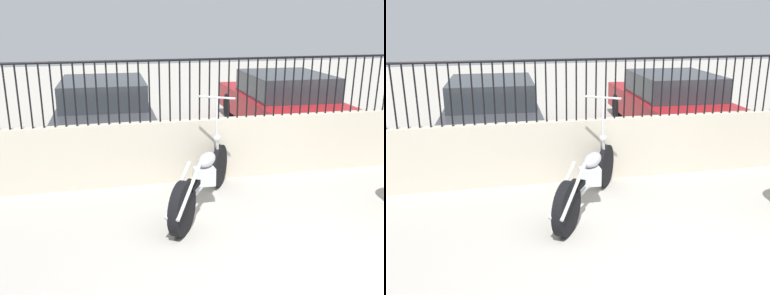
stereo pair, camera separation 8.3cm
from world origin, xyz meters
TOP-DOWN VIEW (x-y plane):
  - ground_plane at (0.00, 0.00)m, footprint 40.00×40.00m
  - low_wall at (0.00, 2.99)m, footprint 8.17×0.18m
  - fence_railing at (-0.00, 2.99)m, footprint 8.17×0.04m
  - motorcycle_silver at (-0.79, 1.85)m, footprint 1.30×1.97m
  - car_dark_grey at (-1.91, 5.52)m, footprint 1.90×4.03m
  - car_red at (1.95, 5.48)m, footprint 1.96×4.17m

SIDE VIEW (x-z plane):
  - ground_plane at x=0.00m, z-range 0.00..0.00m
  - motorcycle_silver at x=-0.79m, z-range -0.31..1.11m
  - low_wall at x=0.00m, z-range 0.00..0.96m
  - car_dark_grey at x=-1.91m, z-range 0.01..1.29m
  - car_red at x=1.95m, z-range 0.01..1.31m
  - fence_railing at x=0.00m, z-range 1.08..2.01m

